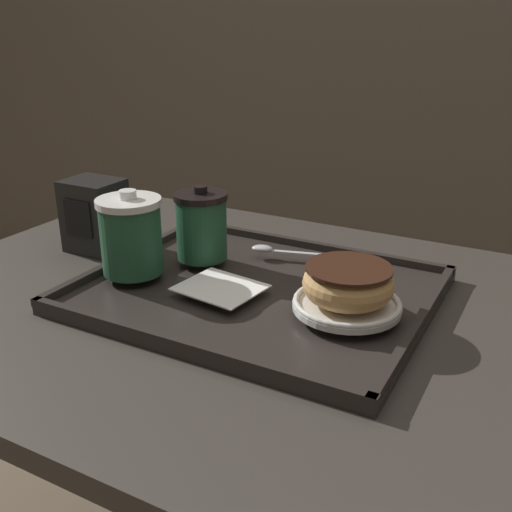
{
  "coord_description": "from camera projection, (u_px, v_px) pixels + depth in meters",
  "views": [
    {
      "loc": [
        0.38,
        -0.68,
        1.11
      ],
      "look_at": [
        -0.0,
        0.02,
        0.79
      ],
      "focal_mm": 42.0,
      "sensor_mm": 36.0,
      "label": 1
    }
  ],
  "objects": [
    {
      "name": "napkin_paper",
      "position": [
        220.0,
        287.0,
        0.85
      ],
      "size": [
        0.12,
        0.11,
        0.0
      ],
      "rotation": [
        0.0,
        0.0,
        -0.13
      ],
      "color": "white",
      "rests_on": "serving_tray"
    },
    {
      "name": "cafe_table",
      "position": [
        251.0,
        391.0,
        0.92
      ],
      "size": [
        1.06,
        0.75,
        0.72
      ],
      "color": "#38332D",
      "rests_on": "ground_plane"
    },
    {
      "name": "coffee_cup_rear",
      "position": [
        201.0,
        225.0,
        0.94
      ],
      "size": [
        0.08,
        0.08,
        0.12
      ],
      "color": "#235638",
      "rests_on": "serving_tray"
    },
    {
      "name": "napkin_dispenser",
      "position": [
        95.0,
        216.0,
        1.03
      ],
      "size": [
        0.1,
        0.08,
        0.13
      ],
      "color": "black",
      "rests_on": "cafe_table"
    },
    {
      "name": "donut_chocolate_glazed",
      "position": [
        349.0,
        282.0,
        0.78
      ],
      "size": [
        0.12,
        0.12,
        0.05
      ],
      "color": "tan",
      "rests_on": "plate_with_chocolate_donut"
    },
    {
      "name": "serving_tray",
      "position": [
        256.0,
        292.0,
        0.88
      ],
      "size": [
        0.49,
        0.4,
        0.02
      ],
      "color": "#282321",
      "rests_on": "cafe_table"
    },
    {
      "name": "spoon",
      "position": [
        279.0,
        250.0,
        0.97
      ],
      "size": [
        0.16,
        0.06,
        0.01
      ],
      "rotation": [
        0.0,
        0.0,
        3.42
      ],
      "color": "silver",
      "rests_on": "serving_tray"
    },
    {
      "name": "plate_with_chocolate_donut",
      "position": [
        348.0,
        303.0,
        0.79
      ],
      "size": [
        0.14,
        0.14,
        0.01
      ],
      "color": "white",
      "rests_on": "serving_tray"
    },
    {
      "name": "coffee_cup_front",
      "position": [
        131.0,
        235.0,
        0.88
      ],
      "size": [
        0.1,
        0.1,
        0.13
      ],
      "color": "#235638",
      "rests_on": "serving_tray"
    }
  ]
}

